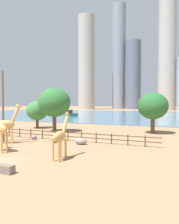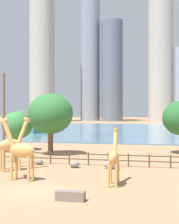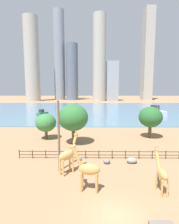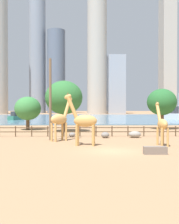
# 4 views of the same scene
# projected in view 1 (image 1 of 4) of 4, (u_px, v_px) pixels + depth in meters

# --- Properties ---
(ground_plane) EXTENTS (400.00, 400.00, 0.00)m
(ground_plane) POSITION_uv_depth(u_px,v_px,m) (143.00, 115.00, 92.01)
(ground_plane) COLOR #9E7551
(harbor_water) EXTENTS (180.00, 86.00, 0.20)m
(harbor_water) POSITION_uv_depth(u_px,v_px,m) (142.00, 115.00, 89.25)
(harbor_water) COLOR slate
(harbor_water) RESTS_ON ground
(giraffe_companion) EXTENTS (0.87, 3.04, 4.32)m
(giraffe_companion) POSITION_uv_depth(u_px,v_px,m) (60.00, 136.00, 19.47)
(giraffe_companion) COLOR tan
(giraffe_companion) RESTS_ON ground
(giraffe_young) EXTENTS (2.61, 2.75, 5.06)m
(giraffe_young) POSITION_uv_depth(u_px,v_px,m) (7.00, 125.00, 27.03)
(giraffe_young) COLOR tan
(giraffe_young) RESTS_ON ground
(utility_pole) EXTENTS (0.28, 0.28, 9.07)m
(utility_pole) POSITION_uv_depth(u_px,v_px,m) (3.00, 107.00, 27.94)
(utility_pole) COLOR brown
(utility_pole) RESTS_ON ground
(boulder_near_fence) EXTENTS (1.48, 1.06, 0.80)m
(boulder_near_fence) POSITION_uv_depth(u_px,v_px,m) (81.00, 141.00, 26.55)
(boulder_near_fence) COLOR gray
(boulder_near_fence) RESTS_ON ground
(boulder_by_pole) EXTENTS (0.97, 0.94, 0.70)m
(boulder_by_pole) POSITION_uv_depth(u_px,v_px,m) (55.00, 140.00, 27.78)
(boulder_by_pole) COLOR gray
(boulder_by_pole) RESTS_ON ground
(boulder_small) EXTENTS (0.80, 0.76, 0.57)m
(boulder_small) POSITION_uv_depth(u_px,v_px,m) (34.00, 137.00, 30.29)
(boulder_small) COLOR gray
(boulder_small) RESTS_ON ground
(feeding_trough) EXTENTS (1.80, 0.60, 0.60)m
(feeding_trough) POSITION_uv_depth(u_px,v_px,m) (3.00, 169.00, 15.75)
(feeding_trough) COLOR #72665B
(feeding_trough) RESTS_ON ground
(enclosure_fence) EXTENTS (26.12, 0.14, 1.30)m
(enclosure_fence) POSITION_uv_depth(u_px,v_px,m) (58.00, 135.00, 29.56)
(enclosure_fence) COLOR #4C3826
(enclosure_fence) RESTS_ON ground
(tree_left_large) EXTENTS (5.63, 5.63, 7.68)m
(tree_left_large) POSITION_uv_depth(u_px,v_px,m) (54.00, 102.00, 37.95)
(tree_left_large) COLOR brown
(tree_left_large) RESTS_ON ground
(tree_center_broad) EXTENTS (4.94, 4.94, 6.79)m
(tree_center_broad) POSITION_uv_depth(u_px,v_px,m) (153.00, 106.00, 35.87)
(tree_center_broad) COLOR brown
(tree_center_broad) RESTS_ON ground
(tree_right_tall) EXTENTS (4.26, 4.26, 5.41)m
(tree_right_tall) POSITION_uv_depth(u_px,v_px,m) (37.00, 111.00, 43.49)
(tree_right_tall) COLOR brown
(tree_right_tall) RESTS_ON ground
(boat_sailboat) EXTENTS (3.63, 5.72, 4.84)m
(boat_sailboat) POSITION_uv_depth(u_px,v_px,m) (71.00, 114.00, 78.34)
(boat_sailboat) COLOR #337259
(boat_sailboat) RESTS_ON harbor_water
(skyline_tower_needle) EXTENTS (11.84, 11.84, 75.61)m
(skyline_tower_needle) POSITION_uv_depth(u_px,v_px,m) (167.00, 55.00, 150.40)
(skyline_tower_needle) COLOR #ADA89E
(skyline_tower_needle) RESTS_ON ground
(skyline_tower_glass) EXTENTS (11.79, 11.79, 54.65)m
(skyline_tower_glass) POSITION_uv_depth(u_px,v_px,m) (133.00, 75.00, 175.29)
(skyline_tower_glass) COLOR slate
(skyline_tower_glass) RESTS_ON ground
(skyline_block_left) EXTENTS (13.04, 13.04, 73.28)m
(skyline_block_left) POSITION_uv_depth(u_px,v_px,m) (86.00, 63.00, 172.17)
(skyline_block_left) COLOR #ADA89E
(skyline_block_left) RESTS_ON ground
(skyline_tower_short) EXTENTS (10.97, 10.97, 87.27)m
(skyline_tower_short) POSITION_uv_depth(u_px,v_px,m) (119.00, 57.00, 183.28)
(skyline_tower_short) COLOR gray
(skyline_tower_short) RESTS_ON ground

